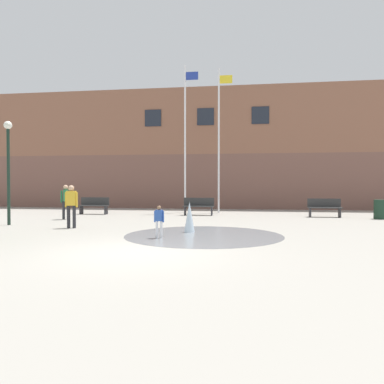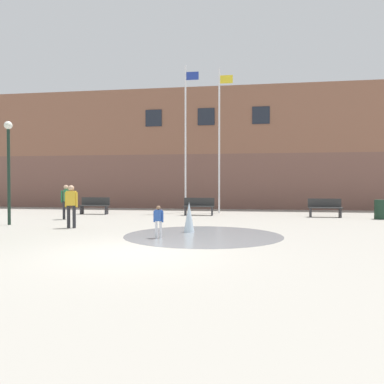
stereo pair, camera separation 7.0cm
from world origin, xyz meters
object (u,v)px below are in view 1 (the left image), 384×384
at_px(flagpole_left, 186,135).
at_px(trash_can, 380,209).
at_px(child_with_pink_shirt, 159,219).
at_px(park_bench_far_left, 94,205).
at_px(park_bench_near_trashcan, 324,207).
at_px(adult_watching, 66,199).
at_px(teen_by_trashcan, 71,203).
at_px(park_bench_center, 199,206).
at_px(lamp_post_left_lane, 8,158).
at_px(flagpole_right, 219,137).

bearing_deg(flagpole_left, trash_can, -14.67).
relative_size(child_with_pink_shirt, flagpole_left, 0.12).
height_order(park_bench_far_left, park_bench_near_trashcan, same).
relative_size(park_bench_far_left, park_bench_near_trashcan, 1.00).
height_order(adult_watching, teen_by_trashcan, same).
bearing_deg(park_bench_far_left, park_bench_center, 1.20).
xyz_separation_m(adult_watching, flagpole_left, (4.81, 4.81, 3.50)).
bearing_deg(park_bench_far_left, child_with_pink_shirt, -55.95).
xyz_separation_m(child_with_pink_shirt, lamp_post_left_lane, (-6.77, 2.67, 2.10)).
height_order(park_bench_center, adult_watching, adult_watching).
bearing_deg(park_bench_far_left, lamp_post_left_lane, -102.54).
bearing_deg(park_bench_center, park_bench_far_left, -178.80).
height_order(teen_by_trashcan, child_with_pink_shirt, teen_by_trashcan).
bearing_deg(park_bench_far_left, flagpole_right, 15.18).
distance_m(park_bench_near_trashcan, flagpole_right, 6.81).
relative_size(adult_watching, lamp_post_left_lane, 0.38).
xyz_separation_m(park_bench_center, trash_can, (8.65, -0.83, -0.03)).
distance_m(park_bench_center, teen_by_trashcan, 7.44).
bearing_deg(flagpole_left, teen_by_trashcan, -110.56).
bearing_deg(flagpole_right, park_bench_near_trashcan, -19.10).
relative_size(park_bench_center, park_bench_near_trashcan, 1.00).
height_order(park_bench_center, child_with_pink_shirt, child_with_pink_shirt).
xyz_separation_m(flagpole_left, flagpole_right, (1.92, 0.00, -0.14)).
height_order(park_bench_far_left, trash_can, park_bench_far_left).
bearing_deg(trash_can, flagpole_right, 161.90).
distance_m(park_bench_near_trashcan, adult_watching, 12.43).
xyz_separation_m(park_bench_far_left, child_with_pink_shirt, (5.54, -8.20, 0.10)).
height_order(child_with_pink_shirt, flagpole_right, flagpole_right).
relative_size(park_bench_far_left, child_with_pink_shirt, 1.62).
bearing_deg(trash_can, park_bench_far_left, 177.14).
bearing_deg(child_with_pink_shirt, park_bench_center, -70.13).
distance_m(park_bench_far_left, adult_watching, 3.05).
bearing_deg(park_bench_far_left, trash_can, -2.86).
bearing_deg(park_bench_center, trash_can, -5.51).
relative_size(child_with_pink_shirt, flagpole_right, 0.12).
xyz_separation_m(lamp_post_left_lane, trash_can, (15.56, 4.82, -2.23)).
xyz_separation_m(adult_watching, teen_by_trashcan, (1.82, -3.15, 0.00)).
xyz_separation_m(adult_watching, trash_can, (14.42, 2.30, -0.48)).
xyz_separation_m(flagpole_left, trash_can, (9.61, -2.51, -3.98)).
bearing_deg(park_bench_center, teen_by_trashcan, -122.15).
height_order(adult_watching, child_with_pink_shirt, adult_watching).
xyz_separation_m(park_bench_far_left, park_bench_near_trashcan, (11.96, -0.05, 0.00)).
xyz_separation_m(teen_by_trashcan, child_with_pink_shirt, (3.81, -2.03, -0.35)).
bearing_deg(park_bench_far_left, teen_by_trashcan, -74.32).
distance_m(park_bench_center, park_bench_near_trashcan, 6.29).
bearing_deg(park_bench_far_left, adult_watching, -91.80).
distance_m(park_bench_near_trashcan, teen_by_trashcan, 11.93).
relative_size(park_bench_far_left, trash_can, 1.78).
height_order(flagpole_left, lamp_post_left_lane, flagpole_left).
relative_size(park_bench_near_trashcan, flagpole_left, 0.19).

